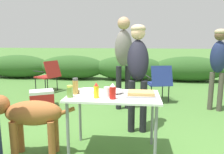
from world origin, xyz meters
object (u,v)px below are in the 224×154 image
Objects in this scene: plate_stack at (88,91)px; spice_jar at (76,86)px; food_tray at (141,94)px; dog at (29,115)px; paper_cup_stack at (107,92)px; folding_table at (113,101)px; relish_jar at (70,91)px; standing_person_in_red_jacket at (124,54)px; standing_person_in_navy_coat at (138,63)px; ketchup_bottle at (113,91)px; standing_person_in_olive_jacket at (218,59)px; cooler_box at (42,98)px; camp_chair_green_behind_table at (159,81)px; mixing_bowl at (116,91)px; mustard_bottle at (96,91)px; camp_chair_near_hedge at (49,74)px.

spice_jar is (-0.13, -0.07, 0.07)m from plate_stack.
food_tray is 0.33× the size of dog.
dog is (-0.93, -0.10, -0.29)m from paper_cup_stack.
folding_table is 7.87× the size of relish_jar.
standing_person_in_red_jacket is (0.50, 1.91, 0.31)m from relish_jar.
standing_person_in_navy_coat is at bearing 45.84° from spice_jar.
standing_person_in_red_jacket is at bearing 103.04° from standing_person_in_navy_coat.
dog is (-1.28, -0.96, -0.53)m from standing_person_in_navy_coat.
ketchup_bottle is at bearing -48.30° from paper_cup_stack.
standing_person_in_navy_coat is at bearing 92.80° from food_tray.
ketchup_bottle is at bearing -35.21° from plate_stack.
paper_cup_stack is 0.97m from standing_person_in_navy_coat.
spice_jar is at bearing 81.77° from relish_jar.
standing_person_in_olive_jacket is 2.78× the size of cooler_box.
standing_person_in_navy_coat is 2.83× the size of cooler_box.
relish_jar is at bearing -162.50° from folding_table.
standing_person_in_navy_coat is 1.95× the size of camp_chair_green_behind_table.
spice_jar is at bearing 98.88° from cooler_box.
mustard_bottle is at bearing -128.39° from mixing_bowl.
camp_chair_green_behind_table is at bearing 73.05° from ketchup_bottle.
ketchup_bottle is at bearing -107.41° from standing_person_in_olive_jacket.
paper_cup_stack is 0.83× the size of relish_jar.
mixing_bowl is 1.12× the size of ketchup_bottle.
cooler_box is (-1.64, 1.81, -0.63)m from paper_cup_stack.
mustard_bottle reaches higher than folding_table.
relish_jar is at bearing -129.88° from camp_chair_green_behind_table.
paper_cup_stack is at bearing -122.09° from camp_chair_green_behind_table.
folding_table is 0.91m from standing_person_in_navy_coat.
ketchup_bottle is 0.32× the size of cooler_box.
food_tray is at bearing 112.74° from cooler_box.
camp_chair_green_behind_table is (0.84, 2.45, -0.33)m from paper_cup_stack.
food_tray is 1.36m from dog.
folding_table is at bearing -87.20° from dog.
spice_jar is 0.35× the size of cooler_box.
standing_person_in_red_jacket is at bearing 84.29° from mustard_bottle.
cooler_box is at bearing -153.26° from standing_person_in_olive_jacket.
standing_person_in_olive_jacket is 3.52m from dog.
camp_chair_near_hedge is (-2.07, 3.01, -0.20)m from folding_table.
mustard_bottle reaches higher than cooler_box.
spice_jar is 0.12× the size of standing_person_in_navy_coat.
standing_person_in_olive_jacket reaches higher than mixing_bowl.
cooler_box is at bearing 132.16° from paper_cup_stack.
food_tray reaches higher than folding_table.
relish_jar is (-0.15, -0.23, 0.05)m from plate_stack.
paper_cup_stack is 0.42m from spice_jar.
mustard_bottle is 1.06m from standing_person_in_navy_coat.
standing_person_in_navy_coat is (-0.04, 0.79, 0.27)m from food_tray.
plate_stack is at bearing 144.79° from ketchup_bottle.
food_tray reaches higher than dog.
mustard_bottle is 0.11× the size of standing_person_in_olive_jacket.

